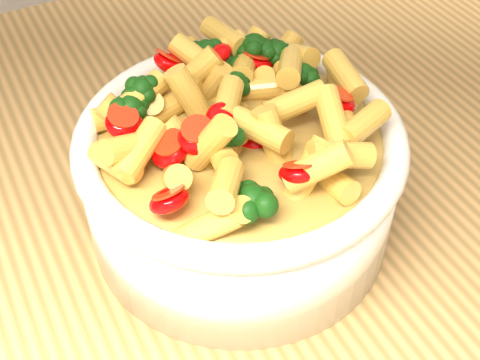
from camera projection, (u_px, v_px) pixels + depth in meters
name	position (u px, v px, depth m)	size (l,w,h in m)	color
table	(330.00, 239.00, 0.67)	(1.20, 0.80, 0.90)	tan
serving_bowl	(240.00, 179.00, 0.51)	(0.24, 0.24, 0.10)	white
pasta_salad	(240.00, 112.00, 0.46)	(0.19, 0.19, 0.04)	gold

